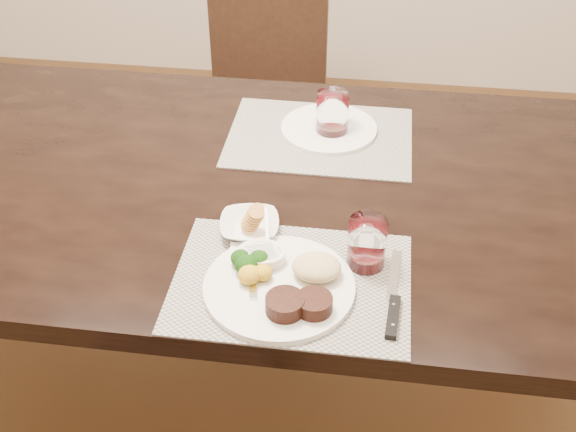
# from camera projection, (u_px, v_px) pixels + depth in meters

# --- Properties ---
(ground_plane) EXTENTS (4.50, 4.50, 0.00)m
(ground_plane) POSITION_uv_depth(u_px,v_px,m) (217.00, 383.00, 2.15)
(ground_plane) COLOR #432C15
(ground_plane) RESTS_ON ground
(dining_table) EXTENTS (2.00, 1.00, 0.75)m
(dining_table) POSITION_uv_depth(u_px,v_px,m) (201.00, 205.00, 1.74)
(dining_table) COLOR black
(dining_table) RESTS_ON ground
(chair_far) EXTENTS (0.42, 0.42, 0.90)m
(chair_far) POSITION_uv_depth(u_px,v_px,m) (264.00, 85.00, 2.57)
(chair_far) COLOR black
(chair_far) RESTS_ON ground
(placemat_near) EXTENTS (0.46, 0.34, 0.00)m
(placemat_near) POSITION_uv_depth(u_px,v_px,m) (291.00, 282.00, 1.40)
(placemat_near) COLOR gray
(placemat_near) RESTS_ON dining_table
(placemat_far) EXTENTS (0.46, 0.34, 0.00)m
(placemat_far) POSITION_uv_depth(u_px,v_px,m) (320.00, 137.00, 1.82)
(placemat_far) COLOR gray
(placemat_far) RESTS_ON dining_table
(dinner_plate) EXTENTS (0.29, 0.29, 0.05)m
(dinner_plate) POSITION_uv_depth(u_px,v_px,m) (286.00, 285.00, 1.37)
(dinner_plate) COLOR silver
(dinner_plate) RESTS_ON placemat_near
(napkin_fork) EXTENTS (0.13, 0.19, 0.02)m
(napkin_fork) POSITION_uv_depth(u_px,v_px,m) (255.00, 272.00, 1.41)
(napkin_fork) COLOR silver
(napkin_fork) RESTS_ON placemat_near
(steak_knife) EXTENTS (0.03, 0.25, 0.01)m
(steak_knife) POSITION_uv_depth(u_px,v_px,m) (393.00, 306.00, 1.34)
(steak_knife) COLOR white
(steak_knife) RESTS_ON placemat_near
(cracker_bowl) EXTENTS (0.14, 0.14, 0.06)m
(cracker_bowl) POSITION_uv_depth(u_px,v_px,m) (250.00, 226.00, 1.51)
(cracker_bowl) COLOR silver
(cracker_bowl) RESTS_ON placemat_near
(sauce_ramekin) EXTENTS (0.09, 0.14, 0.08)m
(sauce_ramekin) POSITION_uv_depth(u_px,v_px,m) (262.00, 257.00, 1.43)
(sauce_ramekin) COLOR silver
(sauce_ramekin) RESTS_ON placemat_near
(wine_glass_near) EXTENTS (0.08, 0.08, 0.11)m
(wine_glass_near) POSITION_uv_depth(u_px,v_px,m) (367.00, 245.00, 1.41)
(wine_glass_near) COLOR white
(wine_glass_near) RESTS_ON placemat_near
(far_plate) EXTENTS (0.24, 0.24, 0.01)m
(far_plate) POSITION_uv_depth(u_px,v_px,m) (329.00, 128.00, 1.84)
(far_plate) COLOR silver
(far_plate) RESTS_ON placemat_far
(wine_glass_far) EXTENTS (0.08, 0.08, 0.11)m
(wine_glass_far) POSITION_uv_depth(u_px,v_px,m) (332.00, 116.00, 1.80)
(wine_glass_far) COLOR white
(wine_glass_far) RESTS_ON placemat_far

